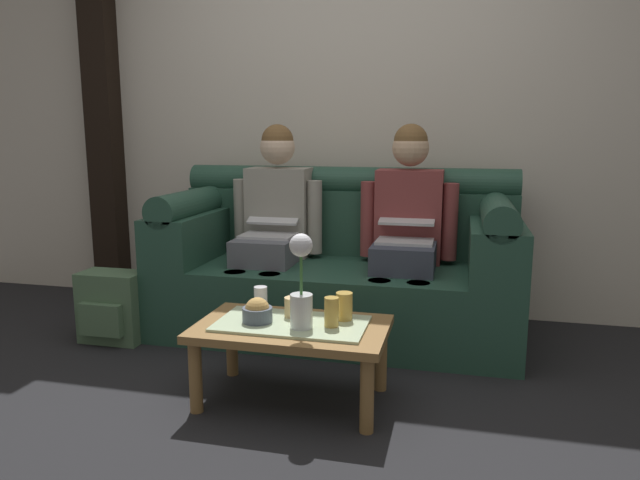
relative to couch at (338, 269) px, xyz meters
The scene contains 14 objects.
ground_plane 1.23m from the couch, 90.00° to the right, with size 14.00×14.00×0.00m, color black.
back_wall_patterned 1.20m from the couch, 90.00° to the left, with size 6.00×0.12×2.90m, color beige.
timber_pillar 2.11m from the couch, 166.92° to the left, with size 0.20×0.20×2.90m, color black.
couch is the anchor object (origin of this frame).
person_left 0.49m from the couch, behind, with size 0.56×0.67×1.22m.
person_right 0.49m from the couch, ahead, with size 0.56×0.67×1.22m.
coffee_table 0.98m from the couch, 90.00° to the right, with size 0.83×0.50×0.36m.
flower_vase 1.05m from the couch, 86.66° to the right, with size 0.10×0.10×0.40m.
snack_bowl 1.01m from the couch, 98.32° to the right, with size 0.13×0.13×0.11m.
cup_near_left 0.91m from the couch, 76.41° to the right, with size 0.07×0.07×0.12m, color gold.
cup_near_right 0.89m from the couch, 91.02° to the right, with size 0.08×0.08×0.09m, color #DBB77A.
cup_far_center 1.00m from the couch, 79.69° to the right, with size 0.06×0.06×0.13m, color gold.
cup_far_left 0.89m from the couch, 101.53° to the right, with size 0.06×0.06×0.12m, color silver.
backpack_left 1.31m from the couch, 157.72° to the right, with size 0.36×0.25×0.40m.
Camera 1 is at (0.69, -2.11, 1.16)m, focal length 32.60 mm.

